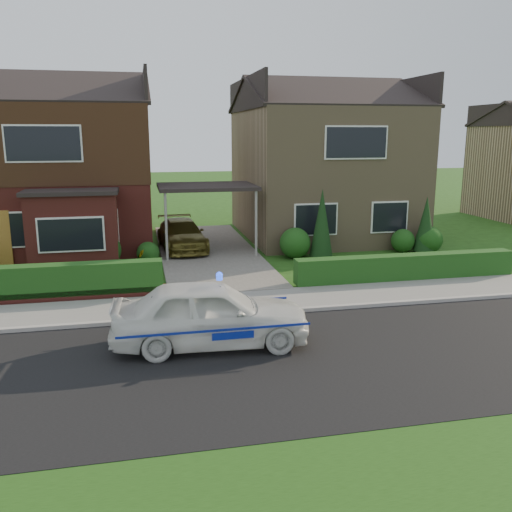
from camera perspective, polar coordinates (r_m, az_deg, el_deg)
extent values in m
plane|color=#1D4311|center=(11.70, 1.82, -11.11)|extent=(120.00, 120.00, 0.00)
cube|color=black|center=(11.70, 1.82, -11.11)|extent=(60.00, 6.00, 0.02)
cube|color=#9E9993|center=(14.46, -1.11, -6.11)|extent=(60.00, 0.16, 0.12)
cube|color=slate|center=(15.44, -1.86, -4.91)|extent=(60.00, 2.00, 0.10)
cube|color=#666059|center=(22.04, -5.08, 0.45)|extent=(3.80, 12.00, 0.12)
cube|color=maroon|center=(24.66, -19.75, 7.74)|extent=(7.20, 8.00, 5.80)
cube|color=white|center=(21.18, -25.04, 2.48)|extent=(1.80, 0.08, 1.30)
cube|color=white|center=(20.70, -16.47, 2.95)|extent=(1.60, 0.08, 1.30)
cube|color=white|center=(20.61, -21.47, 10.95)|extent=(2.60, 0.08, 1.30)
cube|color=black|center=(24.59, -20.00, 11.10)|extent=(7.26, 8.06, 2.90)
cube|color=maroon|center=(20.11, -18.64, 2.38)|extent=(3.00, 1.40, 2.70)
cube|color=black|center=(19.92, -18.93, 6.40)|extent=(3.20, 1.60, 0.14)
cube|color=#947B5B|center=(25.86, 6.93, 8.58)|extent=(7.20, 8.00, 5.80)
cube|color=white|center=(21.73, 6.31, 3.84)|extent=(1.80, 0.08, 1.30)
cube|color=white|center=(22.93, 13.86, 4.01)|extent=(1.60, 0.08, 1.30)
cube|color=white|center=(22.03, 10.50, 11.67)|extent=(2.60, 0.08, 1.30)
cube|color=black|center=(21.64, -5.22, 7.30)|extent=(3.80, 3.00, 0.14)
cylinder|color=gray|center=(20.29, -9.43, 2.97)|extent=(0.10, 0.10, 2.70)
cylinder|color=gray|center=(20.72, 0.01, 3.34)|extent=(0.10, 0.10, 2.70)
cube|color=maroon|center=(16.64, -22.77, -4.16)|extent=(7.70, 0.25, 0.36)
cube|color=#133D13|center=(16.83, -22.63, -4.60)|extent=(7.50, 0.55, 0.90)
cube|color=#133D13|center=(18.46, 15.43, -2.59)|extent=(7.50, 0.55, 0.80)
sphere|color=#133D13|center=(20.15, -15.86, 0.59)|extent=(1.32, 1.32, 1.32)
sphere|color=#133D13|center=(20.44, -11.30, 0.31)|extent=(0.84, 0.84, 0.84)
sphere|color=#133D13|center=(21.03, 4.12, 1.37)|extent=(1.20, 1.20, 1.20)
sphere|color=#133D13|center=(22.84, 15.20, 1.56)|extent=(0.96, 0.96, 0.96)
sphere|color=#133D13|center=(23.05, 17.76, 1.65)|extent=(1.08, 1.08, 1.08)
cone|color=black|center=(21.01, 6.93, 3.25)|extent=(0.90, 0.90, 2.60)
cone|color=black|center=(22.85, 17.42, 3.01)|extent=(0.90, 0.90, 2.20)
imported|color=silver|center=(12.33, -4.79, -6.11)|extent=(2.04, 4.54, 1.51)
sphere|color=#193FF2|center=(12.12, -3.82, -2.29)|extent=(0.17, 0.17, 0.17)
cube|color=navy|center=(11.51, -4.20, -7.81)|extent=(4.09, 0.02, 0.05)
cube|color=navy|center=(13.20, -5.30, -5.12)|extent=(4.09, 0.01, 0.05)
ellipsoid|color=black|center=(12.06, -10.65, -5.26)|extent=(0.22, 0.17, 0.21)
sphere|color=white|center=(12.01, -10.57, -5.39)|extent=(0.11, 0.11, 0.11)
sphere|color=black|center=(12.00, -10.58, -4.65)|extent=(0.13, 0.13, 0.13)
cone|color=black|center=(11.99, -10.81, -4.35)|extent=(0.04, 0.04, 0.05)
cone|color=black|center=(11.99, -10.38, -4.33)|extent=(0.04, 0.04, 0.05)
imported|color=brown|center=(22.31, -7.83, 2.25)|extent=(2.00, 4.23, 1.19)
imported|color=gray|center=(19.74, -15.45, -0.56)|extent=(0.39, 0.29, 0.70)
imported|color=gray|center=(19.88, -12.15, -0.33)|extent=(0.47, 0.44, 0.67)
imported|color=gray|center=(18.17, -19.69, -1.99)|extent=(0.45, 0.45, 0.69)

